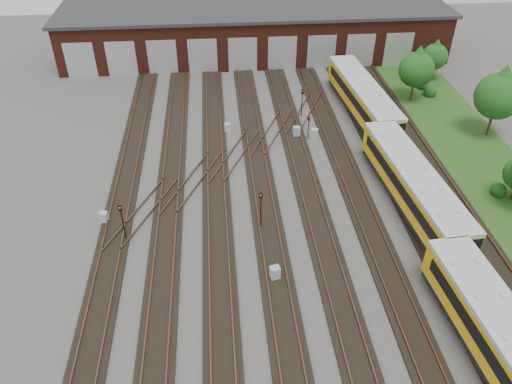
{
  "coord_description": "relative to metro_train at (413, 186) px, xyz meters",
  "views": [
    {
      "loc": [
        -5.56,
        -26.34,
        25.99
      ],
      "look_at": [
        -2.8,
        5.51,
        2.0
      ],
      "focal_mm": 35.0,
      "sensor_mm": 36.0,
      "label": 1
    }
  ],
  "objects": [
    {
      "name": "grass_verge",
      "position": [
        9.0,
        4.82,
        -2.0
      ],
      "size": [
        8.0,
        55.0,
        0.05
      ],
      "primitive_type": "cube",
      "color": "#294B19",
      "rests_on": "ground"
    },
    {
      "name": "relay_cabinet_2",
      "position": [
        -12.14,
        -7.3,
        -1.47
      ],
      "size": [
        0.8,
        0.72,
        1.12
      ],
      "primitive_type": "cube",
      "rotation": [
        0.0,
        0.0,
        0.26
      ],
      "color": "#AEB1B4",
      "rests_on": "ground"
    },
    {
      "name": "tree_2",
      "position": [
        11.86,
        10.74,
        2.84
      ],
      "size": [
        4.57,
        4.57,
        7.58
      ],
      "color": "#392C19",
      "rests_on": "ground"
    },
    {
      "name": "relay_cabinet_1",
      "position": [
        -14.58,
        13.49,
        -1.51
      ],
      "size": [
        0.68,
        0.59,
        1.03
      ],
      "primitive_type": "cube",
      "rotation": [
        0.0,
        0.0,
        -0.13
      ],
      "color": "#AEB1B4",
      "rests_on": "ground"
    },
    {
      "name": "relay_cabinet_0",
      "position": [
        -25.0,
        -0.04,
        -1.51
      ],
      "size": [
        0.72,
        0.65,
        1.03
      ],
      "primitive_type": "cube",
      "rotation": [
        0.0,
        0.0,
        -0.25
      ],
      "color": "#AEB1B4",
      "rests_on": "ground"
    },
    {
      "name": "signal_mast_3",
      "position": [
        -6.48,
        16.26,
        0.01
      ],
      "size": [
        0.27,
        0.25,
        3.18
      ],
      "rotation": [
        0.0,
        0.0,
        -0.06
      ],
      "color": "black",
      "rests_on": "ground"
    },
    {
      "name": "maintenance_shed",
      "position": [
        -10.01,
        34.79,
        1.18
      ],
      "size": [
        51.0,
        12.5,
        6.35
      ],
      "color": "#501E14",
      "rests_on": "ground"
    },
    {
      "name": "signal_mast_2",
      "position": [
        -6.56,
        11.57,
        -0.43
      ],
      "size": [
        0.22,
        0.21,
        2.48
      ],
      "rotation": [
        0.0,
        0.0,
        0.04
      ],
      "color": "black",
      "rests_on": "ground"
    },
    {
      "name": "bush_2",
      "position": [
        9.12,
        21.84,
        -1.37
      ],
      "size": [
        1.32,
        1.32,
        1.32
      ],
      "primitive_type": "sphere",
      "color": "#144413",
      "rests_on": "ground"
    },
    {
      "name": "signal_mast_0",
      "position": [
        -23.06,
        -2.17,
        0.1
      ],
      "size": [
        0.28,
        0.26,
        3.32
      ],
      "rotation": [
        0.0,
        0.0,
        0.07
      ],
      "color": "black",
      "rests_on": "ground"
    },
    {
      "name": "ground",
      "position": [
        -10.0,
        -5.18,
        -2.03
      ],
      "size": [
        120.0,
        120.0,
        0.0
      ],
      "primitive_type": "plane",
      "color": "#4C4A47",
      "rests_on": "ground"
    },
    {
      "name": "tree_0",
      "position": [
        6.72,
        19.09,
        2.14
      ],
      "size": [
        3.91,
        3.91,
        6.48
      ],
      "color": "#392C19",
      "rests_on": "ground"
    },
    {
      "name": "relay_cabinet_3",
      "position": [
        -7.67,
        11.98,
        -1.46
      ],
      "size": [
        0.73,
        0.63,
        1.14
      ],
      "primitive_type": "cube",
      "rotation": [
        0.0,
        0.0,
        0.09
      ],
      "color": "#AEB1B4",
      "rests_on": "ground"
    },
    {
      "name": "metro_train",
      "position": [
        0.0,
        0.0,
        0.0
      ],
      "size": [
        4.17,
        48.21,
        3.31
      ],
      "rotation": [
        0.0,
        0.0,
        0.08
      ],
      "color": "black",
      "rests_on": "ground"
    },
    {
      "name": "track_network",
      "position": [
        -10.17,
        -4.59,
        -1.92
      ],
      "size": [
        30.4,
        70.0,
        0.33
      ],
      "color": "black",
      "rests_on": "ground"
    },
    {
      "name": "tree_1",
      "position": [
        11.0,
        24.42,
        1.27
      ],
      "size": [
        3.1,
        3.1,
        5.14
      ],
      "color": "#392C19",
      "rests_on": "ground"
    },
    {
      "name": "relay_cabinet_4",
      "position": [
        -5.95,
        11.42,
        -1.46
      ],
      "size": [
        0.84,
        0.78,
        1.13
      ],
      "primitive_type": "cube",
      "rotation": [
        0.0,
        0.0,
        -0.39
      ],
      "color": "#AEB1B4",
      "rests_on": "ground"
    },
    {
      "name": "signal_mast_1",
      "position": [
        -12.59,
        -1.62,
        0.1
      ],
      "size": [
        0.29,
        0.27,
        3.35
      ],
      "rotation": [
        0.0,
        0.0,
        -0.33
      ],
      "color": "black",
      "rests_on": "ground"
    },
    {
      "name": "bush_1",
      "position": [
        9.3,
        19.96,
        -1.27
      ],
      "size": [
        1.52,
        1.52,
        1.52
      ],
      "primitive_type": "sphere",
      "color": "#144413",
      "rests_on": "ground"
    },
    {
      "name": "bush_0",
      "position": [
        8.15,
        0.83,
        -1.37
      ],
      "size": [
        1.31,
        1.31,
        1.31
      ],
      "primitive_type": "sphere",
      "color": "#144413",
      "rests_on": "ground"
    }
  ]
}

